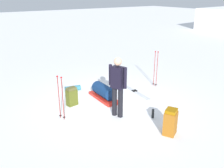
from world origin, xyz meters
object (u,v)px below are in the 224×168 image
Objects in this scene: skier_standing at (118,84)px; sleeping_mat_rolled at (73,88)px; ski_poles_planted_near at (61,95)px; ski_poles_planted_far at (156,67)px; gear_sled at (104,92)px; backpack_large_dark at (170,122)px; thermos_bottle at (153,114)px; ski_pair_near at (135,91)px; backpack_bright at (72,97)px.

skier_standing is 2.59m from sleeping_mat_rolled.
ski_poles_planted_near is 0.94× the size of ski_poles_planted_far.
gear_sled is 1.34m from sleeping_mat_rolled.
skier_standing is 3.09× the size of sleeping_mat_rolled.
ski_poles_planted_near is 2.26× the size of sleeping_mat_rolled.
gear_sled is at bearing 105.59° from ski_poles_planted_near.
ski_poles_planted_far reaches higher than backpack_large_dark.
ski_pair_near is at bearing 155.27° from thermos_bottle.
ski_poles_planted_far is (-0.41, 3.92, 0.04)m from ski_poles_planted_near.
backpack_large_dark is 0.91m from thermos_bottle.
sleeping_mat_rolled is (-1.28, -2.76, -0.64)m from ski_poles_planted_far.
backpack_bright is at bearing -27.32° from sleeping_mat_rolled.
gear_sled is (-1.21, 0.33, -0.73)m from skier_standing.
ski_poles_planted_far is at bearing 65.02° from sleeping_mat_rolled.
ski_poles_planted_far is 1.02× the size of gear_sled.
ski_pair_near is 3.01m from ski_poles_planted_near.
gear_sled is (-0.06, -2.24, -0.51)m from ski_poles_planted_far.
backpack_large_dark is 0.51× the size of ski_poles_planted_far.
backpack_large_dark is at bearing 3.49° from gear_sled.
ski_poles_planted_far is at bearing 88.45° from gear_sled.
ski_pair_near is 3.00× the size of backpack_bright.
skier_standing reaches higher than backpack_bright.
ski_poles_planted_far reaches higher than ski_pair_near.
backpack_bright is 0.97m from ski_poles_planted_near.
ski_poles_planted_far reaches higher than sleeping_mat_rolled.
ski_poles_planted_far is 2.30m from gear_sled.
ski_poles_planted_near is 0.96× the size of gear_sled.
sleeping_mat_rolled is (-3.96, -0.68, -0.24)m from backpack_large_dark.
skier_standing is at bearing -54.37° from ski_pair_near.
ski_poles_planted_near reaches higher than ski_pair_near.
gear_sled is at bearing 164.86° from skier_standing.
ski_poles_planted_near is at bearing -140.80° from backpack_large_dark.
thermos_bottle is at bearing -45.12° from ski_poles_planted_far.
backpack_large_dark is 0.52× the size of gear_sled.
thermos_bottle reaches higher than sleeping_mat_rolled.
sleeping_mat_rolled is (-1.32, -1.75, 0.08)m from ski_pair_near.
ski_poles_planted_near reaches higher than thermos_bottle.
skier_standing is 1.29m from thermos_bottle.
ski_poles_planted_near reaches higher than backpack_bright.
backpack_bright is at bearing -96.43° from ski_pair_near.
backpack_bright is at bearing -156.96° from backpack_large_dark.
ski_pair_near is at bearing 125.63° from skier_standing.
ski_poles_planted_near is (0.37, -2.91, 0.68)m from ski_pair_near.
backpack_large_dark reaches higher than backpack_bright.
backpack_large_dark is 0.54× the size of ski_poles_planted_near.
sleeping_mat_rolled is 3.24m from thermos_bottle.
backpack_bright reaches higher than gear_sled.
ski_poles_planted_far is at bearing 134.88° from thermos_bottle.
backpack_large_dark is 4.02m from sleeping_mat_rolled.
ski_poles_planted_near reaches higher than gear_sled.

